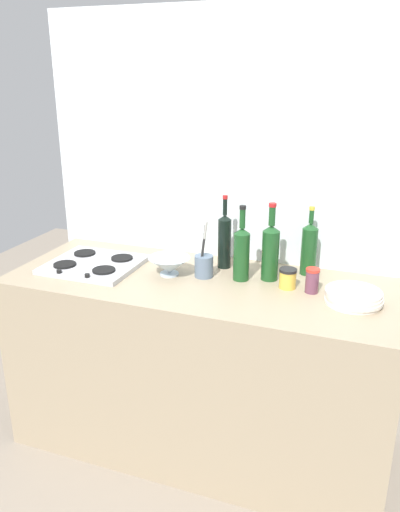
{
  "coord_description": "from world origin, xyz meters",
  "views": [
    {
      "loc": [
        0.76,
        -2.05,
        1.81
      ],
      "look_at": [
        0.0,
        0.0,
        1.02
      ],
      "focal_mm": 35.89,
      "sensor_mm": 36.0,
      "label": 1
    }
  ],
  "objects_px": {
    "wine_bottle_leftmost": "(309,248)",
    "wine_bottle_rightmost": "(224,240)",
    "wine_bottle_mid_left": "(270,251)",
    "utensil_crock": "(204,265)",
    "plate_stack": "(354,297)",
    "wine_bottle_mid_right": "(241,252)",
    "mixing_bowl": "(169,265)",
    "stovetop_hob": "(94,264)",
    "condiment_jar_front": "(239,264)",
    "condiment_jar_rear": "(288,278)",
    "condiment_jar_spare": "(312,280)"
  },
  "relations": [
    {
      "from": "wine_bottle_leftmost",
      "to": "wine_bottle_rightmost",
      "type": "relative_size",
      "value": 0.91
    },
    {
      "from": "wine_bottle_mid_left",
      "to": "utensil_crock",
      "type": "bearing_deg",
      "value": -165.9
    },
    {
      "from": "wine_bottle_leftmost",
      "to": "wine_bottle_mid_left",
      "type": "xyz_separation_m",
      "value": [
        -0.16,
        -0.13,
        0.01
      ]
    },
    {
      "from": "utensil_crock",
      "to": "plate_stack",
      "type": "bearing_deg",
      "value": -5.18
    },
    {
      "from": "wine_bottle_leftmost",
      "to": "plate_stack",
      "type": "bearing_deg",
      "value": -48.92
    },
    {
      "from": "plate_stack",
      "to": "wine_bottle_rightmost",
      "type": "xyz_separation_m",
      "value": [
        -0.63,
        0.21,
        0.11
      ]
    },
    {
      "from": "wine_bottle_mid_right",
      "to": "mixing_bowl",
      "type": "distance_m",
      "value": 0.35
    },
    {
      "from": "stovetop_hob",
      "to": "plate_stack",
      "type": "xyz_separation_m",
      "value": [
        1.24,
        0.01,
        0.01
      ]
    },
    {
      "from": "wine_bottle_mid_left",
      "to": "mixing_bowl",
      "type": "distance_m",
      "value": 0.48
    },
    {
      "from": "stovetop_hob",
      "to": "condiment_jar_front",
      "type": "bearing_deg",
      "value": 13.97
    },
    {
      "from": "condiment_jar_rear",
      "to": "condiment_jar_spare",
      "type": "xyz_separation_m",
      "value": [
        0.11,
        -0.01,
        0.01
      ]
    },
    {
      "from": "wine_bottle_mid_left",
      "to": "condiment_jar_rear",
      "type": "relative_size",
      "value": 4.02
    },
    {
      "from": "condiment_jar_spare",
      "to": "utensil_crock",
      "type": "bearing_deg",
      "value": 178.87
    },
    {
      "from": "stovetop_hob",
      "to": "wine_bottle_leftmost",
      "type": "distance_m",
      "value": 1.05
    },
    {
      "from": "condiment_jar_rear",
      "to": "utensil_crock",
      "type": "bearing_deg",
      "value": -179.66
    },
    {
      "from": "wine_bottle_leftmost",
      "to": "stovetop_hob",
      "type": "bearing_deg",
      "value": -164.8
    },
    {
      "from": "wine_bottle_mid_left",
      "to": "mixing_bowl",
      "type": "relative_size",
      "value": 1.82
    },
    {
      "from": "condiment_jar_spare",
      "to": "stovetop_hob",
      "type": "bearing_deg",
      "value": -176.87
    },
    {
      "from": "plate_stack",
      "to": "wine_bottle_mid_right",
      "type": "height_order",
      "value": "wine_bottle_mid_right"
    },
    {
      "from": "condiment_jar_front",
      "to": "condiment_jar_rear",
      "type": "height_order",
      "value": "same"
    },
    {
      "from": "plate_stack",
      "to": "wine_bottle_mid_right",
      "type": "distance_m",
      "value": 0.53
    },
    {
      "from": "plate_stack",
      "to": "mixing_bowl",
      "type": "height_order",
      "value": "mixing_bowl"
    },
    {
      "from": "wine_bottle_leftmost",
      "to": "wine_bottle_rightmost",
      "type": "height_order",
      "value": "wine_bottle_rightmost"
    },
    {
      "from": "wine_bottle_leftmost",
      "to": "condiment_jar_front",
      "type": "relative_size",
      "value": 3.68
    },
    {
      "from": "wine_bottle_mid_right",
      "to": "plate_stack",
      "type": "bearing_deg",
      "value": -9.74
    },
    {
      "from": "mixing_bowl",
      "to": "condiment_jar_rear",
      "type": "height_order",
      "value": "condiment_jar_rear"
    },
    {
      "from": "wine_bottle_leftmost",
      "to": "utensil_crock",
      "type": "bearing_deg",
      "value": -155.54
    },
    {
      "from": "wine_bottle_leftmost",
      "to": "condiment_jar_rear",
      "type": "bearing_deg",
      "value": -105.6
    },
    {
      "from": "wine_bottle_rightmost",
      "to": "wine_bottle_leftmost",
      "type": "bearing_deg",
      "value": 7.65
    },
    {
      "from": "wine_bottle_mid_left",
      "to": "wine_bottle_leftmost",
      "type": "bearing_deg",
      "value": 40.09
    },
    {
      "from": "wine_bottle_mid_right",
      "to": "condiment_jar_rear",
      "type": "xyz_separation_m",
      "value": [
        0.22,
        -0.02,
        -0.09
      ]
    },
    {
      "from": "wine_bottle_mid_right",
      "to": "condiment_jar_spare",
      "type": "relative_size",
      "value": 3.19
    },
    {
      "from": "wine_bottle_mid_left",
      "to": "wine_bottle_rightmost",
      "type": "distance_m",
      "value": 0.26
    },
    {
      "from": "stovetop_hob",
      "to": "wine_bottle_rightmost",
      "type": "xyz_separation_m",
      "value": [
        0.61,
        0.22,
        0.13
      ]
    },
    {
      "from": "mixing_bowl",
      "to": "wine_bottle_leftmost",
      "type": "bearing_deg",
      "value": 21.54
    },
    {
      "from": "condiment_jar_rear",
      "to": "wine_bottle_mid_right",
      "type": "bearing_deg",
      "value": 173.97
    },
    {
      "from": "condiment_jar_front",
      "to": "mixing_bowl",
      "type": "bearing_deg",
      "value": -154.89
    },
    {
      "from": "wine_bottle_rightmost",
      "to": "condiment_jar_spare",
      "type": "distance_m",
      "value": 0.49
    },
    {
      "from": "utensil_crock",
      "to": "condiment_jar_rear",
      "type": "relative_size",
      "value": 3.08
    },
    {
      "from": "wine_bottle_rightmost",
      "to": "condiment_jar_front",
      "type": "height_order",
      "value": "wine_bottle_rightmost"
    },
    {
      "from": "wine_bottle_mid_left",
      "to": "wine_bottle_mid_right",
      "type": "xyz_separation_m",
      "value": [
        -0.12,
        -0.05,
        -0.01
      ]
    },
    {
      "from": "mixing_bowl",
      "to": "utensil_crock",
      "type": "height_order",
      "value": "utensil_crock"
    },
    {
      "from": "mixing_bowl",
      "to": "condiment_jar_spare",
      "type": "xyz_separation_m",
      "value": [
        0.67,
        0.03,
        0.01
      ]
    },
    {
      "from": "condiment_jar_spare",
      "to": "mixing_bowl",
      "type": "bearing_deg",
      "value": -177.72
    },
    {
      "from": "condiment_jar_rear",
      "to": "condiment_jar_spare",
      "type": "relative_size",
      "value": 0.82
    },
    {
      "from": "plate_stack",
      "to": "condiment_jar_spare",
      "type": "height_order",
      "value": "condiment_jar_spare"
    },
    {
      "from": "stovetop_hob",
      "to": "condiment_jar_rear",
      "type": "height_order",
      "value": "condiment_jar_rear"
    },
    {
      "from": "wine_bottle_mid_right",
      "to": "condiment_jar_front",
      "type": "height_order",
      "value": "wine_bottle_mid_right"
    },
    {
      "from": "wine_bottle_leftmost",
      "to": "condiment_jar_rear",
      "type": "height_order",
      "value": "wine_bottle_leftmost"
    },
    {
      "from": "wine_bottle_mid_right",
      "to": "condiment_jar_front",
      "type": "bearing_deg",
      "value": 112.61
    }
  ]
}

